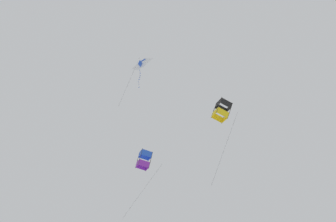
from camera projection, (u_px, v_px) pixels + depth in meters
The scene contains 3 objects.
kite_box_highest at pixel (222, 110), 32.97m from camera, with size 4.04×3.39×10.24m.
kite_delta_near_left at pixel (142, 64), 35.85m from camera, with size 2.35×3.19×7.11m.
kite_box_mid_left at pixel (144, 160), 35.03m from camera, with size 4.28×3.92×8.29m.
Camera 1 is at (-22.49, -17.11, 24.21)m, focal length 30.75 mm.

